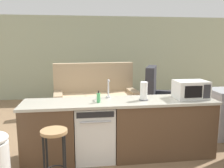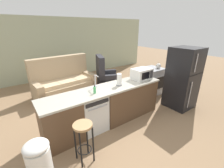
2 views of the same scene
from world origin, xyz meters
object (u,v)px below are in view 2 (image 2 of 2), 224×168
Objects in this scene: dishwasher at (91,112)px; stove_range at (151,81)px; trash_bin at (39,163)px; paper_towel_roll at (119,80)px; bar_stool at (83,135)px; refrigerator at (183,78)px; armchair at (106,78)px; soap_bottle at (95,90)px; microwave at (142,74)px; kettle at (158,66)px; couch at (64,83)px.

stove_range is at bearing 11.91° from dishwasher.
paper_towel_roll is at bearing 18.84° from trash_bin.
bar_stool is (-1.28, -0.68, -0.50)m from paper_towel_roll.
refrigerator reaches higher than bar_stool.
refrigerator is at bearing -15.99° from paper_towel_roll.
armchair is at bearing 64.86° from paper_towel_roll.
soap_bottle is 0.96m from bar_stool.
stove_range is 1.72m from armchair.
microwave is 2.84× the size of soap_bottle.
soap_bottle is at bearing -169.51° from kettle.
refrigerator reaches higher than couch.
refrigerator is at bearing -11.93° from dishwasher.
stove_range is 3.19× the size of paper_towel_roll.
couch is (-2.43, 1.75, -0.06)m from stove_range.
armchair is at bearing 49.66° from dishwasher.
stove_range is at bearing 21.81° from bar_stool.
microwave is at bearing 3.01° from soap_bottle.
dishwasher is at bearing -94.28° from couch.
paper_towel_roll is at bearing -1.67° from dishwasher.
dishwasher is 0.98m from paper_towel_roll.
refrigerator reaches higher than paper_towel_roll.
armchair is at bearing 120.73° from stove_range.
kettle reaches higher than bar_stool.
couch is at bearing 104.23° from paper_towel_roll.
soap_bottle is at bearing -50.80° from dishwasher.
stove_range is (2.60, 0.55, 0.03)m from dishwasher.
microwave is 2.44× the size of kettle.
refrigerator is at bearing -90.01° from stove_range.
couch is at bearing 76.95° from bar_stool.
trash_bin is 0.62× the size of armchair.
armchair reaches higher than microwave.
refrigerator is 0.82× the size of couch.
microwave is at bearing -59.47° from couch.
couch reaches higher than kettle.
refrigerator is 2.77m from armchair.
microwave is (-1.07, 0.55, 0.19)m from refrigerator.
soap_bottle reaches higher than dishwasher.
paper_towel_roll reaches higher than soap_bottle.
bar_stool is (-3.12, -0.15, -0.32)m from refrigerator.
dishwasher is at bearing 29.76° from trash_bin.
stove_range is 0.75× the size of armchair.
stove_range is 2.99m from couch.
stove_range is 0.53× the size of refrigerator.
armchair is at bearing 108.83° from refrigerator.
bar_stool is (-3.12, -1.25, 0.08)m from stove_range.
bar_stool is at bearing -177.22° from refrigerator.
trash_bin is at bearing -114.93° from couch.
bar_stool and trash_bin have the same top height.
kettle is (1.24, 0.42, -0.05)m from microwave.
stove_range is 1.22× the size of bar_stool.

